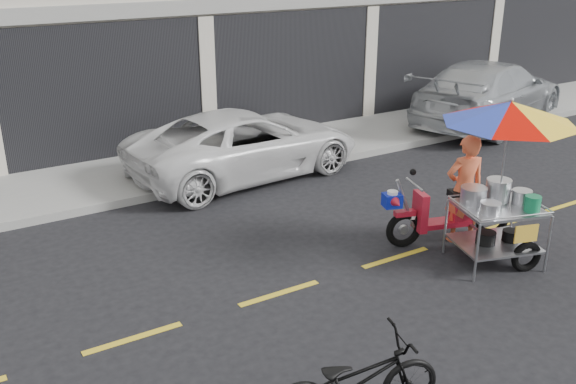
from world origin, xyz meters
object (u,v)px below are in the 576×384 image
white_pickup (245,143)px  silver_pickup (489,92)px  food_vendor_rig (490,156)px  near_bicycle (355,382)px

white_pickup → silver_pickup: 7.19m
white_pickup → food_vendor_rig: (1.37, -4.90, 0.86)m
near_bicycle → food_vendor_rig: 4.40m
silver_pickup → food_vendor_rig: size_ratio=2.28×
food_vendor_rig → silver_pickup: bearing=58.9°
near_bicycle → food_vendor_rig: bearing=-48.9°
silver_pickup → near_bicycle: size_ratio=3.20×
white_pickup → silver_pickup: bearing=-92.3°
silver_pickup → near_bicycle: (-9.61, -7.16, -0.35)m
white_pickup → silver_pickup: size_ratio=0.85×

